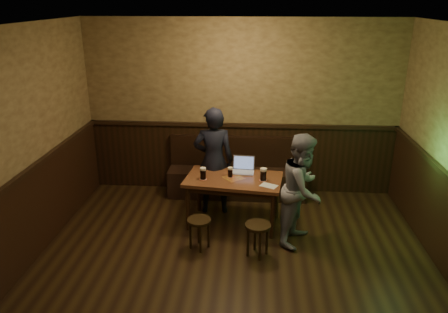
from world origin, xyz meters
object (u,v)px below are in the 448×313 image
laptop (243,168)px  pint_mid (230,172)px  pub_table (234,184)px  stool_left (199,225)px  bench (237,177)px  stool_right (258,231)px  person_grey (303,189)px  pint_right (263,174)px  person_suit (214,161)px  pint_left (203,173)px

laptop → pint_mid: bearing=-125.3°
pint_mid → laptop: laptop is taller
pub_table → stool_left: 0.85m
bench → laptop: bearing=-80.5°
stool_right → person_grey: 0.80m
pint_right → person_suit: person_suit is taller
bench → pint_left: bench is taller
pint_left → person_suit: size_ratio=0.11×
bench → pint_mid: size_ratio=15.18×
pint_right → laptop: 0.41m
pint_mid → pint_right: 0.47m
laptop → person_grey: (0.79, -0.64, -0.02)m
laptop → person_suit: person_suit is taller
bench → person_grey: size_ratio=1.48×
bench → person_grey: 1.71m
pub_table → stool_right: (0.34, -0.81, -0.26)m
pub_table → stool_left: bearing=-113.0°
person_suit → stool_left: bearing=80.5°
pub_table → pint_left: pint_left is taller
bench → pint_right: (0.41, -1.05, 0.49)m
bench → pint_mid: bench is taller
stool_left → pint_mid: (0.35, 0.72, 0.45)m
stool_right → pub_table: bearing=113.1°
pub_table → pint_mid: (-0.05, 0.03, 0.17)m
person_suit → pint_right: bearing=143.9°
pub_table → person_suit: person_suit is taller
pint_right → person_suit: bearing=148.9°
person_suit → person_grey: person_suit is taller
stool_right → bench: bearing=100.9°
bench → pub_table: (0.00, -0.99, 0.30)m
stool_left → pint_right: (0.81, 0.63, 0.47)m
person_suit → pub_table: bearing=125.0°
pint_left → person_suit: bearing=77.3°
pint_left → person_grey: person_grey is taller
pint_mid → pint_right: pint_right is taller
bench → pint_mid: bearing=-93.0°
pint_left → person_grey: bearing=-13.6°
pint_left → laptop: laptop is taller
stool_right → pint_right: size_ratio=2.42×
bench → pint_mid: (-0.05, -0.96, 0.47)m
laptop → person_grey: 1.01m
bench → person_suit: 0.85m
bench → pub_table: size_ratio=1.57×
stool_left → person_suit: person_suit is taller
stool_right → pint_right: bearing=85.2°
stool_left → stool_right: 0.76m
stool_right → pint_mid: 1.02m
stool_left → person_suit: (0.09, 1.07, 0.48)m
bench → stool_right: (0.34, -1.79, 0.04)m
bench → laptop: (0.13, -0.75, 0.45)m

